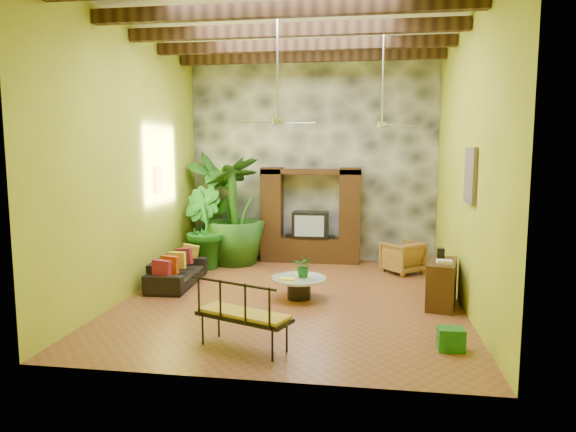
% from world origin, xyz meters
% --- Properties ---
extents(ground, '(7.00, 7.00, 0.00)m').
position_xyz_m(ground, '(0.00, 0.00, 0.00)').
color(ground, brown).
rests_on(ground, ground).
extents(ceiling, '(6.00, 7.00, 0.02)m').
position_xyz_m(ceiling, '(0.00, 0.00, 5.00)').
color(ceiling, silver).
rests_on(ceiling, back_wall).
extents(back_wall, '(6.00, 0.02, 5.00)m').
position_xyz_m(back_wall, '(0.00, 3.50, 2.50)').
color(back_wall, '#A2AC27').
rests_on(back_wall, ground).
extents(left_wall, '(0.02, 7.00, 5.00)m').
position_xyz_m(left_wall, '(-3.00, 0.00, 2.50)').
color(left_wall, '#A2AC27').
rests_on(left_wall, ground).
extents(right_wall, '(0.02, 7.00, 5.00)m').
position_xyz_m(right_wall, '(3.00, 0.00, 2.50)').
color(right_wall, '#A2AC27').
rests_on(right_wall, ground).
extents(stone_accent_wall, '(5.98, 0.10, 4.98)m').
position_xyz_m(stone_accent_wall, '(0.00, 3.44, 2.50)').
color(stone_accent_wall, '#38393F').
rests_on(stone_accent_wall, ground).
extents(ceiling_beams, '(5.95, 5.36, 0.22)m').
position_xyz_m(ceiling_beams, '(0.00, 0.00, 4.78)').
color(ceiling_beams, '#392312').
rests_on(ceiling_beams, ceiling).
extents(entertainment_center, '(2.40, 0.55, 2.30)m').
position_xyz_m(entertainment_center, '(0.00, 3.14, 0.97)').
color(entertainment_center, '#331B0E').
rests_on(entertainment_center, ground).
extents(ceiling_fan_front, '(1.28, 1.28, 1.86)m').
position_xyz_m(ceiling_fan_front, '(-0.20, -0.40, 3.40)').
color(ceiling_fan_front, silver).
rests_on(ceiling_fan_front, ceiling).
extents(ceiling_fan_back, '(1.28, 1.28, 1.86)m').
position_xyz_m(ceiling_fan_back, '(1.60, 1.20, 3.40)').
color(ceiling_fan_back, silver).
rests_on(ceiling_fan_back, ceiling).
extents(wall_art_mask, '(0.06, 0.32, 0.55)m').
position_xyz_m(wall_art_mask, '(-2.96, 1.00, 2.10)').
color(wall_art_mask, yellow).
rests_on(wall_art_mask, left_wall).
extents(wall_art_painting, '(0.06, 0.70, 0.90)m').
position_xyz_m(wall_art_painting, '(2.96, -0.60, 2.30)').
color(wall_art_painting, '#295597').
rests_on(wall_art_painting, right_wall).
extents(sofa, '(0.82, 1.93, 0.55)m').
position_xyz_m(sofa, '(-2.44, 0.57, 0.28)').
color(sofa, black).
rests_on(sofa, ground).
extents(wicker_armchair, '(1.08, 1.08, 0.71)m').
position_xyz_m(wicker_armchair, '(2.15, 2.29, 0.35)').
color(wicker_armchair, olive).
rests_on(wicker_armchair, ground).
extents(tall_plant_a, '(1.59, 1.72, 2.70)m').
position_xyz_m(tall_plant_a, '(-2.41, 3.15, 1.35)').
color(tall_plant_a, '#23651A').
rests_on(tall_plant_a, ground).
extents(tall_plant_b, '(1.33, 1.31, 1.88)m').
position_xyz_m(tall_plant_b, '(-2.39, 2.09, 0.94)').
color(tall_plant_b, '#185C1A').
rests_on(tall_plant_b, ground).
extents(tall_plant_c, '(1.88, 1.88, 2.56)m').
position_xyz_m(tall_plant_c, '(-1.76, 2.62, 1.28)').
color(tall_plant_c, '#225516').
rests_on(tall_plant_c, ground).
extents(coffee_table, '(1.02, 1.02, 0.40)m').
position_xyz_m(coffee_table, '(0.13, -0.07, 0.26)').
color(coffee_table, black).
rests_on(coffee_table, ground).
extents(centerpiece_plant, '(0.42, 0.39, 0.40)m').
position_xyz_m(centerpiece_plant, '(0.22, -0.03, 0.60)').
color(centerpiece_plant, '#1A6622').
rests_on(centerpiece_plant, coffee_table).
extents(yellow_tray, '(0.29, 0.22, 0.03)m').
position_xyz_m(yellow_tray, '(-0.05, -0.27, 0.41)').
color(yellow_tray, gold).
rests_on(yellow_tray, coffee_table).
extents(iron_bench, '(1.42, 0.98, 0.57)m').
position_xyz_m(iron_bench, '(-0.30, -2.63, 0.55)').
color(iron_bench, black).
rests_on(iron_bench, ground).
extents(side_console, '(0.65, 1.07, 0.80)m').
position_xyz_m(side_console, '(2.65, -0.15, 0.40)').
color(side_console, '#3E2013').
rests_on(side_console, ground).
extents(green_bin, '(0.36, 0.28, 0.31)m').
position_xyz_m(green_bin, '(2.49, -2.19, 0.15)').
color(green_bin, '#1C6A31').
rests_on(green_bin, ground).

